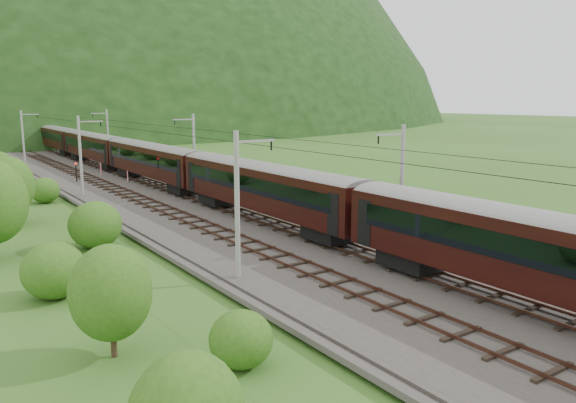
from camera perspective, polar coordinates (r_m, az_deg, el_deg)
ground at (r=34.63m, az=3.97°, el=-6.31°), size 600.00×600.00×0.00m
railbed at (r=42.61m, az=-4.40°, el=-2.92°), size 14.00×220.00×0.30m
track_left at (r=41.45m, az=-7.28°, el=-3.04°), size 2.40×220.00×0.27m
track_right at (r=43.78m, az=-1.68°, el=-2.24°), size 2.40×220.00×0.27m
catenary_left at (r=60.01m, az=-20.28°, el=4.55°), size 2.54×192.28×8.00m
catenary_right at (r=64.08m, az=-9.59°, el=5.38°), size 2.54×192.28×8.00m
overhead_wires at (r=41.57m, az=-4.53°, el=6.45°), size 4.83×198.00×0.03m
train at (r=64.70m, az=-13.37°, el=4.57°), size 3.13×172.45×5.46m
hazard_post_near at (r=76.27m, az=-18.48°, el=3.18°), size 0.17×0.17×1.55m
hazard_post_far at (r=68.76m, az=-15.98°, el=2.49°), size 0.14×0.14×1.33m
signal at (r=70.69m, az=-20.73°, el=2.96°), size 0.25×0.25×2.25m
vegetation_left at (r=46.02m, az=-24.87°, el=0.08°), size 10.83×149.04×7.07m
vegetation_right at (r=47.92m, az=8.84°, el=-0.11°), size 5.69×102.03×2.94m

